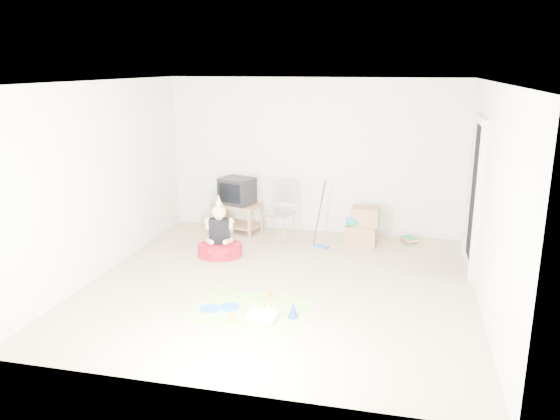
% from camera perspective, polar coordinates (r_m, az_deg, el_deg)
% --- Properties ---
extents(ground, '(5.00, 5.00, 0.00)m').
position_cam_1_polar(ground, '(7.26, 0.05, -7.73)').
color(ground, tan).
rests_on(ground, ground).
extents(doorway_recess, '(0.02, 0.90, 2.05)m').
position_cam_1_polar(doorway_recess, '(7.98, 19.73, 1.22)').
color(doorway_recess, black).
rests_on(doorway_recess, ground).
extents(tv_stand, '(0.87, 0.65, 0.49)m').
position_cam_1_polar(tv_stand, '(9.44, -4.45, -0.53)').
color(tv_stand, '#946343').
rests_on(tv_stand, ground).
extents(crt_tv, '(0.64, 0.58, 0.45)m').
position_cam_1_polar(crt_tv, '(9.33, -4.51, 2.00)').
color(crt_tv, black).
rests_on(crt_tv, tv_stand).
extents(folding_chair, '(0.53, 0.51, 0.98)m').
position_cam_1_polar(folding_chair, '(8.80, -0.20, -0.35)').
color(folding_chair, '#9B9CA1').
rests_on(folding_chair, ground).
extents(cardboard_boxes, '(0.52, 0.40, 0.62)m').
position_cam_1_polar(cardboard_boxes, '(8.80, 8.60, -1.75)').
color(cardboard_boxes, '#9B704B').
rests_on(cardboard_boxes, ground).
extents(floor_mop, '(0.27, 0.33, 1.02)m').
position_cam_1_polar(floor_mop, '(8.60, 4.37, -2.24)').
color(floor_mop, blue).
rests_on(floor_mop, ground).
extents(book_pile, '(0.29, 0.32, 0.11)m').
position_cam_1_polar(book_pile, '(9.09, 13.34, -3.04)').
color(book_pile, '#297C43').
rests_on(book_pile, ground).
extents(seated_woman, '(0.81, 0.81, 0.95)m').
position_cam_1_polar(seated_woman, '(8.26, -6.31, -3.42)').
color(seated_woman, '#B61021').
rests_on(seated_woman, ground).
extents(party_mat, '(1.38, 1.03, 0.01)m').
position_cam_1_polar(party_mat, '(6.55, -2.91, -10.34)').
color(party_mat, '#FF3588').
rests_on(party_mat, ground).
extents(birthday_cake, '(0.34, 0.29, 0.15)m').
position_cam_1_polar(birthday_cake, '(6.28, -1.82, -11.07)').
color(birthday_cake, white).
rests_on(birthday_cake, party_mat).
extents(blue_plate_near, '(0.28, 0.28, 0.01)m').
position_cam_1_polar(blue_plate_near, '(6.60, -5.32, -10.07)').
color(blue_plate_near, blue).
rests_on(blue_plate_near, party_mat).
extents(blue_plate_far, '(0.28, 0.28, 0.01)m').
position_cam_1_polar(blue_plate_far, '(6.59, -7.31, -10.18)').
color(blue_plate_far, blue).
rests_on(blue_plate_far, party_mat).
extents(orange_cup_near, '(0.10, 0.10, 0.09)m').
position_cam_1_polar(orange_cup_near, '(6.81, -1.29, -8.86)').
color(orange_cup_near, orange).
rests_on(orange_cup_near, party_mat).
extents(orange_cup_far, '(0.11, 0.11, 0.09)m').
position_cam_1_polar(orange_cup_far, '(6.23, -5.00, -11.29)').
color(orange_cup_far, orange).
rests_on(orange_cup_far, party_mat).
extents(blue_party_hat, '(0.13, 0.13, 0.18)m').
position_cam_1_polar(blue_party_hat, '(6.31, 1.38, -10.44)').
color(blue_party_hat, blue).
rests_on(blue_party_hat, party_mat).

